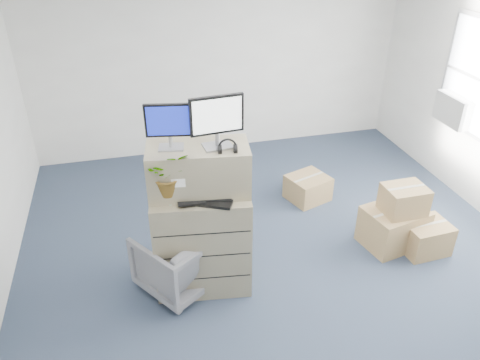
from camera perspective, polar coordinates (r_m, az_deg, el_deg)
name	(u,v)px	position (r m, az deg, el deg)	size (l,w,h in m)	color
ground	(287,278)	(5.41, 5.79, -11.82)	(7.00, 7.00, 0.00)	#253343
wall_back	(219,67)	(7.72, -2.57, 13.59)	(6.00, 0.02, 2.80)	silver
ac_unit	(455,110)	(7.16, 24.71, 7.79)	(0.24, 0.60, 0.40)	silver
filing_cabinet_lower	(202,240)	(4.99, -4.62, -7.28)	(0.99, 0.60, 1.15)	gray
filing_cabinet_upper	(199,169)	(4.59, -5.07, 1.32)	(0.99, 0.49, 0.49)	gray
monitor_left	(169,124)	(4.37, -8.62, 6.79)	(0.45, 0.21, 0.44)	#99999E
monitor_right	(217,119)	(4.34, -2.84, 7.45)	(0.52, 0.22, 0.51)	#99999E
headphones	(227,147)	(4.34, -1.53, 4.03)	(0.18, 0.18, 0.02)	black
keyboard	(203,199)	(4.54, -4.48, -2.35)	(0.58, 0.24, 0.03)	black
mouse	(230,194)	(4.61, -1.23, -1.68)	(0.09, 0.06, 0.03)	silver
water_bottle	(209,177)	(4.63, -3.84, 0.35)	(0.09, 0.09, 0.31)	#999CA1
phone_dock	(192,188)	(4.67, -5.86, -0.97)	(0.07, 0.06, 0.14)	silver
external_drive	(231,185)	(4.73, -1.06, -0.62)	(0.20, 0.15, 0.06)	black
tissue_box	(234,176)	(4.74, -0.73, 0.49)	(0.25, 0.12, 0.09)	#3A7CC6
potted_plant	(168,178)	(4.46, -8.72, 0.21)	(0.47, 0.51, 0.43)	#94A888
office_chair	(177,258)	(5.09, -7.63, -9.42)	(0.74, 0.69, 0.76)	slate
cardboard_boxes	(381,216)	(6.12, 16.76, -4.20)	(1.53, 1.99, 0.82)	#A0754D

